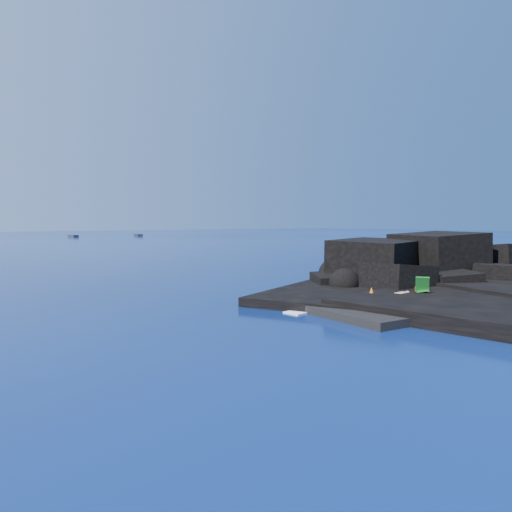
# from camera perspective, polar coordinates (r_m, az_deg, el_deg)

# --- Properties ---
(ground) EXTENTS (400.00, 400.00, 0.00)m
(ground) POSITION_cam_1_polar(r_m,az_deg,el_deg) (20.56, 9.55, -7.60)
(ground) COLOR #030F31
(ground) RESTS_ON ground
(headland) EXTENTS (24.00, 24.00, 3.60)m
(headland) POSITION_cam_1_polar(r_m,az_deg,el_deg) (32.73, 20.97, -3.49)
(headland) COLOR black
(headland) RESTS_ON ground
(beach) EXTENTS (9.08, 6.86, 0.70)m
(beach) POSITION_cam_1_polar(r_m,az_deg,el_deg) (24.32, 15.81, -5.89)
(beach) COLOR black
(beach) RESTS_ON ground
(surf_foam) EXTENTS (10.00, 8.00, 0.06)m
(surf_foam) POSITION_cam_1_polar(r_m,az_deg,el_deg) (27.52, 8.77, -4.65)
(surf_foam) COLOR white
(surf_foam) RESTS_ON ground
(deck_chair) EXTENTS (1.88, 1.62, 1.21)m
(deck_chair) POSITION_cam_1_polar(r_m,az_deg,el_deg) (26.22, 18.44, -3.13)
(deck_chair) COLOR #176A22
(deck_chair) RESTS_ON beach
(towel) EXTENTS (2.14, 1.13, 0.05)m
(towel) POSITION_cam_1_polar(r_m,az_deg,el_deg) (25.43, 16.33, -4.62)
(towel) COLOR silver
(towel) RESTS_ON beach
(sunbather) EXTENTS (2.00, 0.65, 0.28)m
(sunbather) POSITION_cam_1_polar(r_m,az_deg,el_deg) (25.40, 16.34, -4.25)
(sunbather) COLOR tan
(sunbather) RESTS_ON towel
(marker_cone) EXTENTS (0.43, 0.43, 0.56)m
(marker_cone) POSITION_cam_1_polar(r_m,az_deg,el_deg) (24.97, 13.06, -4.12)
(marker_cone) COLOR orange
(marker_cone) RESTS_ON beach
(distant_boat_a) EXTENTS (1.44, 4.28, 0.57)m
(distant_boat_a) POSITION_cam_1_polar(r_m,az_deg,el_deg) (137.86, -20.17, 2.04)
(distant_boat_a) COLOR #252529
(distant_boat_a) RESTS_ON ground
(distant_boat_b) EXTENTS (2.32, 4.74, 0.61)m
(distant_boat_b) POSITION_cam_1_polar(r_m,az_deg,el_deg) (140.99, -13.30, 2.22)
(distant_boat_b) COLOR black
(distant_boat_b) RESTS_ON ground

